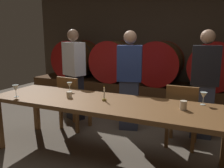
% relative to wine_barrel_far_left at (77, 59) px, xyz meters
% --- Properties ---
extents(ground_plane, '(8.95, 8.95, 0.00)m').
position_rel_wine_barrel_far_left_xyz_m(ground_plane, '(2.08, -2.58, -0.95)').
color(ground_plane, brown).
extents(back_wall, '(6.88, 0.24, 2.82)m').
position_rel_wine_barrel_far_left_xyz_m(back_wall, '(2.08, 0.55, 0.46)').
color(back_wall, '#473A2D').
rests_on(back_wall, ground).
extents(barrel_shelf, '(6.20, 0.90, 0.50)m').
position_rel_wine_barrel_far_left_xyz_m(barrel_shelf, '(2.08, 0.00, -0.71)').
color(barrel_shelf, '#4C2D16').
rests_on(barrel_shelf, ground).
extents(wine_barrel_far_left, '(0.92, 0.85, 0.92)m').
position_rel_wine_barrel_far_left_xyz_m(wine_barrel_far_left, '(0.00, 0.00, 0.00)').
color(wine_barrel_far_left, '#513319').
rests_on(wine_barrel_far_left, barrel_shelf).
extents(wine_barrel_left, '(0.92, 0.85, 0.92)m').
position_rel_wine_barrel_far_left_xyz_m(wine_barrel_left, '(1.04, 0.00, 0.00)').
color(wine_barrel_left, brown).
rests_on(wine_barrel_left, barrel_shelf).
extents(wine_barrel_center, '(0.92, 0.85, 0.92)m').
position_rel_wine_barrel_far_left_xyz_m(wine_barrel_center, '(2.09, 0.00, 0.00)').
color(wine_barrel_center, '#513319').
rests_on(wine_barrel_center, barrel_shelf).
extents(wine_barrel_right, '(0.92, 0.85, 0.92)m').
position_rel_wine_barrel_far_left_xyz_m(wine_barrel_right, '(3.14, 0.00, 0.00)').
color(wine_barrel_right, brown).
rests_on(wine_barrel_right, barrel_shelf).
extents(dining_table, '(2.92, 0.84, 0.73)m').
position_rel_wine_barrel_far_left_xyz_m(dining_table, '(1.94, -2.47, -0.28)').
color(dining_table, brown).
rests_on(dining_table, ground).
extents(chair_left, '(0.44, 0.44, 0.88)m').
position_rel_wine_barrel_far_left_xyz_m(chair_left, '(1.08, -1.85, -0.47)').
color(chair_left, brown).
rests_on(chair_left, ground).
extents(chair_right, '(0.41, 0.41, 0.88)m').
position_rel_wine_barrel_far_left_xyz_m(chair_right, '(2.80, -1.80, -0.47)').
color(chair_right, brown).
rests_on(chair_right, ground).
extents(guest_left, '(0.44, 0.36, 1.63)m').
position_rel_wine_barrel_far_left_xyz_m(guest_left, '(0.86, -1.43, -0.12)').
color(guest_left, black).
rests_on(guest_left, ground).
extents(guest_center, '(0.43, 0.32, 1.60)m').
position_rel_wine_barrel_far_left_xyz_m(guest_center, '(1.93, -1.47, -0.14)').
color(guest_center, '#33384C').
rests_on(guest_center, ground).
extents(guest_right, '(0.40, 0.27, 1.60)m').
position_rel_wine_barrel_far_left_xyz_m(guest_right, '(3.03, -1.33, -0.14)').
color(guest_right, '#33384C').
rests_on(guest_right, ground).
extents(candle_center, '(0.05, 0.05, 0.19)m').
position_rel_wine_barrel_far_left_xyz_m(candle_center, '(1.95, -2.44, -0.17)').
color(candle_center, olive).
rests_on(candle_center, dining_table).
extents(wine_glass_left, '(0.08, 0.08, 0.16)m').
position_rel_wine_barrel_far_left_xyz_m(wine_glass_left, '(0.83, -2.74, -0.11)').
color(wine_glass_left, silver).
rests_on(wine_glass_left, dining_table).
extents(wine_glass_center, '(0.08, 0.08, 0.13)m').
position_rel_wine_barrel_far_left_xyz_m(wine_glass_center, '(1.29, -2.21, -0.13)').
color(wine_glass_center, silver).
rests_on(wine_glass_center, dining_table).
extents(wine_glass_right, '(0.08, 0.08, 0.15)m').
position_rel_wine_barrel_far_left_xyz_m(wine_glass_right, '(3.06, -2.14, -0.11)').
color(wine_glass_right, silver).
rests_on(wine_glass_right, dining_table).
extents(cup_left, '(0.07, 0.07, 0.08)m').
position_rel_wine_barrel_far_left_xyz_m(cup_left, '(1.48, -2.50, -0.18)').
color(cup_left, beige).
rests_on(cup_left, dining_table).
extents(cup_right, '(0.07, 0.07, 0.10)m').
position_rel_wine_barrel_far_left_xyz_m(cup_right, '(2.87, -2.42, -0.17)').
color(cup_right, beige).
rests_on(cup_right, dining_table).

